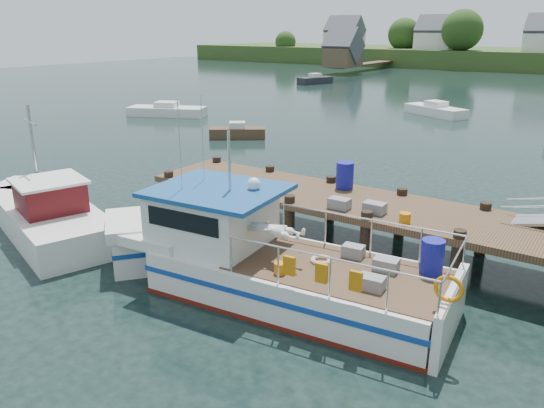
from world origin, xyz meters
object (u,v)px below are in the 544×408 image
Objects in this scene: moored_rowboat at (237,132)px; lobster_boat at (254,259)px; work_boat at (46,213)px; moored_b at (435,110)px; moored_e at (315,80)px; moored_a at (167,111)px.

lobster_boat is at bearing -56.97° from moored_rowboat.
moored_b is at bearing 103.37° from work_boat.
work_boat reaches higher than moored_b.
work_boat is 1.66× the size of moored_e.
moored_b is 24.97m from moored_e.
moored_a is 1.16× the size of moored_b.
moored_b reaches higher than moored_rowboat.
moored_b is at bearing 30.14° from moored_a.
moored_e is (-19.45, 15.66, 0.04)m from moored_b.
lobster_boat is 30.86m from moored_b.
moored_rowboat is (-12.37, 15.24, -0.51)m from lobster_boat.
moored_a is at bearing -74.58° from moored_e.
moored_b is (7.15, 15.17, 0.05)m from moored_rowboat.
moored_a is 1.30× the size of moored_e.
work_boat reaches higher than moored_a.
moored_e is at bearing 105.71° from moored_rowboat.
moored_b is at bearing 94.36° from lobster_boat.
moored_e is at bearing 112.79° from lobster_boat.
work_boat is 1.28× the size of moored_a.
moored_rowboat is at bearing 123.69° from lobster_boat.
moored_a is (-9.58, 3.69, 0.03)m from moored_rowboat.
moored_a is (-21.95, 18.93, -0.47)m from lobster_boat.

